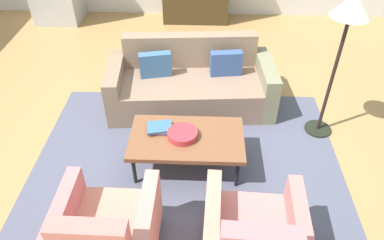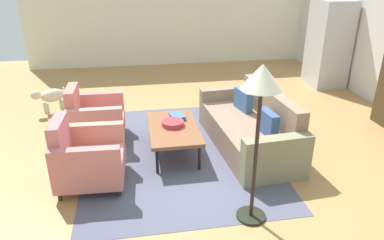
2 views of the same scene
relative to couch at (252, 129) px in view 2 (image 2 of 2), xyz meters
name	(u,v)px [view 2 (image 2 of 2)]	position (x,y,z in m)	size (l,w,h in m)	color
ground_plane	(208,148)	(-0.05, -0.67, -0.29)	(11.91, 11.91, 0.00)	#A97E4B
wall_left	(169,11)	(-5.01, -0.67, 1.11)	(0.12, 7.34, 2.80)	silver
area_rug	(177,152)	(0.01, -1.14, -0.28)	(3.40, 2.60, 0.01)	#505367
couch	(252,129)	(0.00, 0.00, 0.00)	(2.16, 1.06, 0.86)	#846956
coffee_table	(173,129)	(0.01, -1.19, 0.09)	(1.20, 0.70, 0.41)	black
armchair_left	(93,120)	(-0.59, -2.35, 0.06)	(0.81, 0.81, 0.88)	#2E201E
armchair_right	(85,159)	(0.60, -2.35, 0.06)	(0.84, 0.84, 0.88)	#382810
fruit_bowl	(173,123)	(-0.04, -1.19, 0.16)	(0.32, 0.32, 0.07)	#B02F39
book_stack	(177,116)	(-0.29, -1.09, 0.16)	(0.29, 0.24, 0.06)	#584A64
refrigerator	(329,44)	(-2.60, 2.56, 0.64)	(0.80, 0.73, 1.85)	#B7BABF
floor_lamp	(261,93)	(1.60, -0.53, 1.16)	(0.40, 0.40, 1.72)	black
dog	(50,96)	(-1.91, -3.22, 0.03)	(0.44, 0.63, 0.48)	beige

